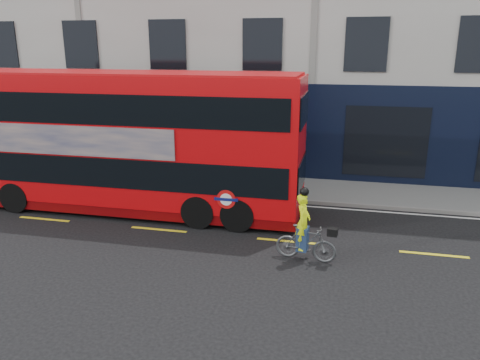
% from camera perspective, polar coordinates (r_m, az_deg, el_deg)
% --- Properties ---
extents(ground, '(120.00, 120.00, 0.00)m').
position_cam_1_polar(ground, '(12.41, 4.93, -10.16)').
color(ground, black).
rests_on(ground, ground).
extents(pavement, '(60.00, 3.00, 0.12)m').
position_cam_1_polar(pavement, '(18.42, 7.82, -1.15)').
color(pavement, slate).
rests_on(pavement, ground).
extents(kerb, '(60.00, 0.12, 0.13)m').
position_cam_1_polar(kerb, '(16.99, 7.34, -2.60)').
color(kerb, slate).
rests_on(kerb, ground).
extents(building_terrace, '(50.00, 10.07, 15.00)m').
position_cam_1_polar(building_terrace, '(24.11, 10.09, 20.69)').
color(building_terrace, beige).
rests_on(building_terrace, ground).
extents(road_edge_line, '(58.00, 0.10, 0.01)m').
position_cam_1_polar(road_edge_line, '(16.73, 7.23, -3.12)').
color(road_edge_line, silver).
rests_on(road_edge_line, ground).
extents(lane_dashes, '(58.00, 0.12, 0.01)m').
position_cam_1_polar(lane_dashes, '(13.76, 5.83, -7.43)').
color(lane_dashes, yellow).
rests_on(lane_dashes, ground).
extents(bus, '(11.59, 2.71, 4.66)m').
position_cam_1_polar(bus, '(16.09, -13.14, 4.62)').
color(bus, red).
rests_on(bus, ground).
extents(cyclist, '(1.66, 0.66, 2.01)m').
position_cam_1_polar(cyclist, '(12.44, 7.95, -6.82)').
color(cyclist, '#4F5254').
rests_on(cyclist, ground).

